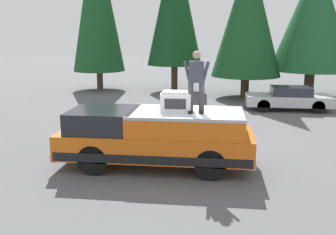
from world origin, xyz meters
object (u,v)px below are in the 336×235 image
at_px(pickup_truck, 156,137).
at_px(parked_car_silver, 289,98).
at_px(compressor_unit, 176,101).
at_px(person_on_truck_bed, 196,80).

bearing_deg(pickup_truck, parked_car_silver, -30.24).
relative_size(pickup_truck, parked_car_silver, 1.35).
height_order(compressor_unit, parked_car_silver, compressor_unit).
bearing_deg(compressor_unit, parked_car_silver, -27.47).
xyz_separation_m(person_on_truck_bed, parked_car_silver, (9.21, -4.12, -1.97)).
bearing_deg(person_on_truck_bed, pickup_truck, 81.42).
relative_size(compressor_unit, parked_car_silver, 0.20).
bearing_deg(compressor_unit, person_on_truck_bed, -110.34).
bearing_deg(person_on_truck_bed, parked_car_silver, -24.10).
relative_size(pickup_truck, person_on_truck_bed, 3.28).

